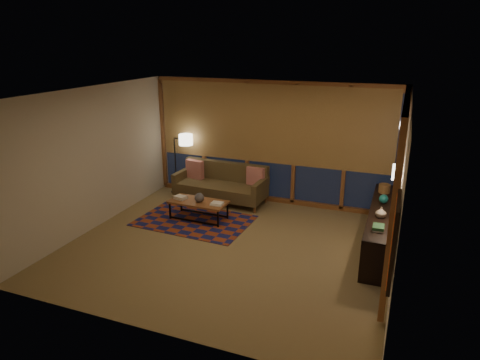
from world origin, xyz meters
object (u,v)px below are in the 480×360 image
(sofa, at_px, (220,184))
(floor_lamp, at_px, (175,163))
(coffee_table, at_px, (199,210))
(bookshelf, at_px, (380,227))

(sofa, distance_m, floor_lamp, 1.29)
(sofa, xyz_separation_m, coffee_table, (-0.00, -1.10, -0.22))
(coffee_table, bearing_deg, floor_lamp, 135.43)
(sofa, height_order, coffee_table, sofa)
(sofa, relative_size, bookshelf, 0.73)
(coffee_table, height_order, bookshelf, bookshelf)
(sofa, height_order, floor_lamp, floor_lamp)
(floor_lamp, bearing_deg, sofa, 0.07)
(coffee_table, relative_size, floor_lamp, 0.81)
(coffee_table, distance_m, bookshelf, 3.52)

